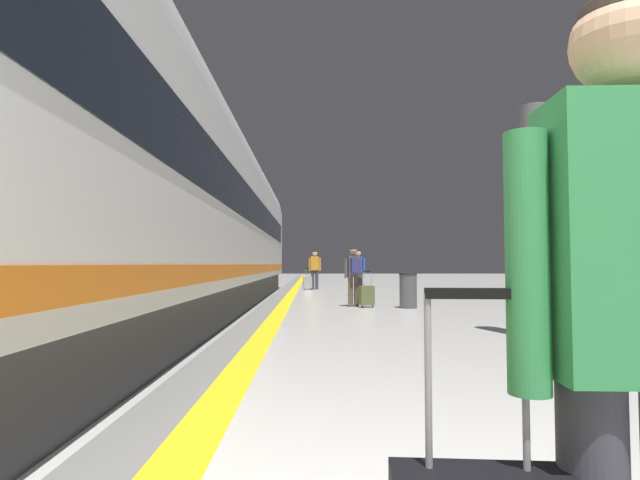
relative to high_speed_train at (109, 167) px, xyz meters
The scene contains 12 objects.
safety_line_strip 4.75m from the high_speed_train, 58.28° to the left, with size 0.36×80.00×0.01m, color yellow.
tactile_edge_band 4.61m from the high_speed_train, 62.52° to the left, with size 0.63×80.00×0.01m, color slate.
high_speed_train is the anchor object (origin of this frame).
traveller_foreground 7.15m from the high_speed_train, 59.14° to the right, with size 0.55×0.23×1.76m.
passenger_near 7.58m from the high_speed_train, 57.31° to the left, with size 0.48×0.37×1.60m.
suitcase_near 7.71m from the high_speed_train, 54.25° to the left, with size 0.43×0.33×0.96m.
passenger_mid 11.83m from the high_speed_train, 67.21° to the left, with size 0.49×0.40×1.66m.
duffel_bag_mid 11.91m from the high_speed_train, 65.33° to the left, with size 0.44×0.26×0.36m.
passenger_far 15.70m from the high_speed_train, 78.84° to the left, with size 0.55×0.23×1.75m.
suitcase_far 15.58m from the high_speed_train, 79.91° to the left, with size 0.41×0.28×0.96m.
platform_pillar 6.45m from the high_speed_train, ahead, with size 0.56×0.56×3.60m.
waste_bin 8.13m from the high_speed_train, 47.02° to the left, with size 0.46×0.46×0.91m.
Camera 1 is at (-0.22, -0.54, 1.13)m, focal length 28.10 mm.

